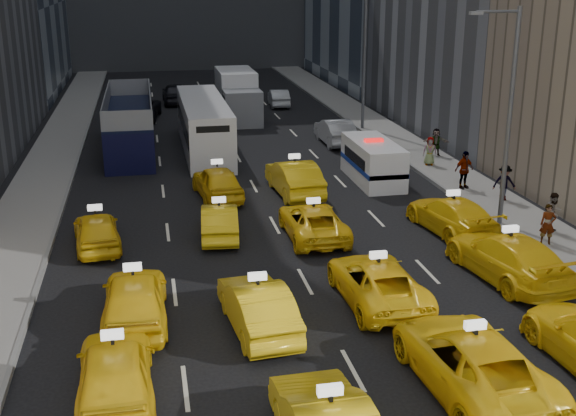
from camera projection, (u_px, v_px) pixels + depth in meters
name	position (u px, v px, depth m)	size (l,w,h in m)	color
ground	(376.00, 412.00, 17.61)	(160.00, 160.00, 0.00)	black
sidewalk_west	(48.00, 170.00, 38.96)	(3.00, 90.00, 0.15)	gray
sidewalk_east	(416.00, 152.00, 42.83)	(3.00, 90.00, 0.15)	gray
curb_west	(75.00, 168.00, 39.23)	(0.15, 90.00, 0.18)	slate
curb_east	(392.00, 153.00, 42.56)	(0.15, 90.00, 0.18)	slate
streetlight_near	(507.00, 111.00, 28.96)	(2.15, 0.22, 9.00)	#595B60
streetlight_far	(363.00, 57.00, 47.61)	(2.15, 0.22, 9.00)	#595B60
taxi_4	(115.00, 371.00, 17.90)	(1.89, 4.69, 1.60)	yellow
taxi_6	(472.00, 360.00, 18.42)	(2.62, 5.68, 1.58)	yellow
taxi_8	(135.00, 299.00, 21.83)	(1.94, 4.81, 1.64)	yellow
taxi_9	(258.00, 306.00, 21.48)	(1.60, 4.58, 1.51)	yellow
taxi_10	(377.00, 281.00, 23.34)	(2.34, 5.08, 1.41)	yellow
taxi_11	(508.00, 257.00, 25.08)	(2.27, 5.58, 1.62)	yellow
taxi_12	(97.00, 230.00, 27.94)	(1.68, 4.17, 1.42)	yellow
taxi_13	(219.00, 221.00, 29.10)	(1.44, 4.12, 1.36)	yellow
taxi_14	(313.00, 222.00, 29.05)	(2.22, 4.82, 1.34)	yellow
taxi_15	(452.00, 215.00, 29.62)	(2.06, 5.08, 1.47)	yellow
taxi_16	(218.00, 182.00, 34.14)	(1.84, 4.57, 1.56)	yellow
taxi_17	(294.00, 178.00, 34.67)	(1.77, 5.07, 1.67)	yellow
nypd_van	(373.00, 162.00, 36.82)	(2.72, 5.42, 2.23)	white
double_decker	(130.00, 123.00, 43.06)	(3.81, 11.95, 3.42)	black
city_bus	(204.00, 126.00, 43.04)	(3.34, 12.04, 3.07)	silver
box_truck	(238.00, 96.00, 52.38)	(3.45, 7.80, 3.45)	silver
misc_car_0	(335.00, 131.00, 44.97)	(1.67, 4.79, 1.58)	#9FA1A6
misc_car_1	(140.00, 108.00, 52.74)	(2.66, 5.78, 1.61)	black
misc_car_2	(240.00, 88.00, 62.02)	(2.03, 5.00, 1.45)	slate
misc_car_3	(175.00, 93.00, 58.89)	(1.97, 4.91, 1.67)	black
misc_car_4	(279.00, 98.00, 57.72)	(1.43, 4.09, 1.35)	#B8BCC1
pedestrian_0	(548.00, 224.00, 27.91)	(0.58, 0.38, 1.60)	gray
pedestrian_1	(554.00, 212.00, 29.23)	(0.80, 0.44, 1.64)	gray
pedestrian_2	(504.00, 183.00, 33.29)	(1.07, 0.44, 1.66)	gray
pedestrian_3	(464.00, 170.00, 35.10)	(1.09, 0.50, 1.86)	gray
pedestrian_4	(430.00, 151.00, 39.45)	(0.76, 0.42, 1.56)	gray
pedestrian_5	(436.00, 142.00, 41.50)	(1.46, 0.42, 1.57)	gray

